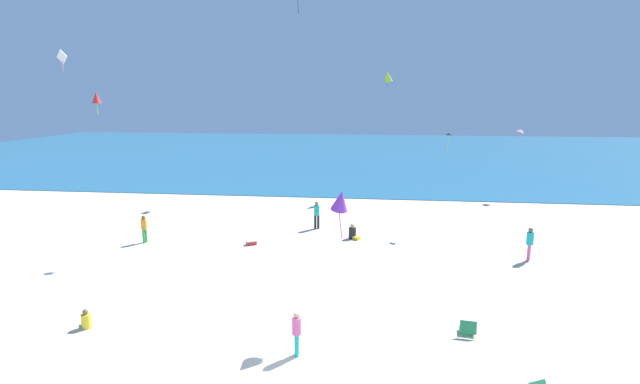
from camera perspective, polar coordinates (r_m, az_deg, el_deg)
ground_plane at (r=24.08m, az=1.39°, el=-6.86°), size 120.00×120.00×0.00m
ocean_water at (r=65.27m, az=4.89°, el=4.78°), size 120.00×60.00×0.05m
beach_chair_mid_beach at (r=16.55m, az=17.37°, el=-15.40°), size 0.59×0.63×0.53m
cooler_box at (r=24.95m, az=-8.26°, el=-6.03°), size 0.62×0.54×0.23m
person_0 at (r=25.70m, az=3.99°, el=-4.97°), size 0.74×0.66×0.83m
person_1 at (r=27.40m, az=-0.39°, el=-2.56°), size 0.32×0.32×1.61m
person_2 at (r=24.17m, az=23.94°, el=-5.50°), size 0.42×0.42×1.60m
person_3 at (r=26.48m, az=-20.41°, el=-3.98°), size 0.36×0.36×1.46m
person_4 at (r=14.51m, az=-2.82°, el=-16.32°), size 0.29×0.29×1.39m
person_5 at (r=18.06m, az=-26.31°, el=-13.69°), size 0.54×0.59×0.67m
kite_pink at (r=38.56m, az=23.06°, el=6.79°), size 0.56×0.70×1.08m
kite_black at (r=27.85m, az=15.21°, el=6.66°), size 0.43×0.45×1.17m
kite_lime at (r=37.29m, az=8.14°, el=13.62°), size 1.03×1.09×1.29m
kite_red at (r=28.38m, az=-25.32°, el=10.24°), size 0.64×0.65×1.18m
kite_purple at (r=15.07m, az=2.48°, el=-1.04°), size 0.87×0.87×1.63m
kite_white at (r=28.17m, az=-28.64°, el=14.07°), size 0.68×0.20×1.06m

